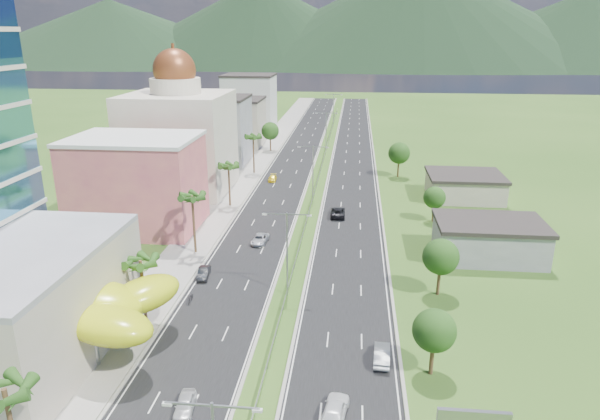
% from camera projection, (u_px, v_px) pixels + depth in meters
% --- Properties ---
extents(ground, '(500.00, 500.00, 0.00)m').
position_uv_depth(ground, '(276.00, 337.00, 58.50)').
color(ground, '#2D5119').
rests_on(ground, ground).
extents(road_left, '(11.00, 260.00, 0.04)m').
position_uv_depth(road_left, '(297.00, 155.00, 144.12)').
color(road_left, black).
rests_on(road_left, ground).
extents(road_right, '(11.00, 260.00, 0.04)m').
position_uv_depth(road_right, '(353.00, 157.00, 142.66)').
color(road_right, black).
rests_on(road_right, ground).
extents(sidewalk_left, '(7.00, 260.00, 0.12)m').
position_uv_depth(sidewalk_left, '(262.00, 154.00, 145.04)').
color(sidewalk_left, gray).
rests_on(sidewalk_left, ground).
extents(median_guardrail, '(0.10, 216.06, 0.76)m').
position_uv_depth(median_guardrail, '(320.00, 170.00, 126.21)').
color(median_guardrail, gray).
rests_on(median_guardrail, ground).
extents(streetlight_median_b, '(6.04, 0.25, 11.00)m').
position_uv_depth(streetlight_median_b, '(287.00, 245.00, 65.80)').
color(streetlight_median_b, gray).
rests_on(streetlight_median_b, ground).
extents(streetlight_median_c, '(6.04, 0.25, 11.00)m').
position_uv_depth(streetlight_median_c, '(313.00, 167.00, 103.52)').
color(streetlight_median_c, gray).
rests_on(streetlight_median_c, ground).
extents(streetlight_median_d, '(6.04, 0.25, 11.00)m').
position_uv_depth(streetlight_median_d, '(326.00, 128.00, 145.97)').
color(streetlight_median_d, gray).
rests_on(streetlight_median_d, ground).
extents(streetlight_median_e, '(6.04, 0.25, 11.00)m').
position_uv_depth(streetlight_median_e, '(333.00, 106.00, 188.42)').
color(streetlight_median_e, gray).
rests_on(streetlight_median_e, ground).
extents(lime_canopy, '(18.00, 15.00, 7.40)m').
position_uv_depth(lime_canopy, '(78.00, 305.00, 55.10)').
color(lime_canopy, '#B8C513').
rests_on(lime_canopy, ground).
extents(pink_shophouse, '(20.00, 15.00, 15.00)m').
position_uv_depth(pink_shophouse, '(137.00, 185.00, 89.04)').
color(pink_shophouse, '#C04F64').
rests_on(pink_shophouse, ground).
extents(domed_building, '(20.00, 20.00, 28.70)m').
position_uv_depth(domed_building, '(179.00, 136.00, 109.52)').
color(domed_building, beige).
rests_on(domed_building, ground).
extents(midrise_grey, '(16.00, 15.00, 16.00)m').
position_uv_depth(midrise_grey, '(215.00, 131.00, 134.06)').
color(midrise_grey, gray).
rests_on(midrise_grey, ground).
extents(midrise_beige, '(16.00, 15.00, 13.00)m').
position_uv_depth(midrise_beige, '(235.00, 123.00, 155.29)').
color(midrise_beige, '#A9A08B').
rests_on(midrise_beige, ground).
extents(midrise_white, '(16.00, 15.00, 18.00)m').
position_uv_depth(midrise_white, '(250.00, 104.00, 176.19)').
color(midrise_white, silver).
rests_on(midrise_white, ground).
extents(shed_near, '(15.00, 10.00, 5.00)m').
position_uv_depth(shed_near, '(489.00, 241.00, 78.56)').
color(shed_near, gray).
rests_on(shed_near, ground).
extents(shed_far, '(14.00, 12.00, 4.40)m').
position_uv_depth(shed_far, '(464.00, 187.00, 106.75)').
color(shed_far, '#A9A08B').
rests_on(shed_far, ground).
extents(palm_tree_a, '(3.60, 3.60, 9.10)m').
position_uv_depth(palm_tree_a, '(5.00, 395.00, 36.72)').
color(palm_tree_a, '#47301C').
rests_on(palm_tree_a, ground).
extents(palm_tree_b, '(3.60, 3.60, 8.10)m').
position_uv_depth(palm_tree_b, '(141.00, 264.00, 59.66)').
color(palm_tree_b, '#47301C').
rests_on(palm_tree_b, ground).
extents(palm_tree_c, '(3.60, 3.60, 9.60)m').
position_uv_depth(palm_tree_c, '(192.00, 199.00, 78.07)').
color(palm_tree_c, '#47301C').
rests_on(palm_tree_c, ground).
extents(palm_tree_d, '(3.60, 3.60, 8.60)m').
position_uv_depth(palm_tree_d, '(229.00, 168.00, 100.07)').
color(palm_tree_d, '#47301C').
rests_on(palm_tree_d, ground).
extents(palm_tree_e, '(3.60, 3.60, 9.40)m').
position_uv_depth(palm_tree_e, '(253.00, 138.00, 123.41)').
color(palm_tree_e, '#47301C').
rests_on(palm_tree_e, ground).
extents(leafy_tree_lfar, '(4.90, 4.90, 8.05)m').
position_uv_depth(leafy_tree_lfar, '(270.00, 131.00, 147.86)').
color(leafy_tree_lfar, '#47301C').
rests_on(leafy_tree_lfar, ground).
extents(leafy_tree_ra, '(4.20, 4.20, 6.90)m').
position_uv_depth(leafy_tree_ra, '(434.00, 331.00, 50.71)').
color(leafy_tree_ra, '#47301C').
rests_on(leafy_tree_ra, ground).
extents(leafy_tree_rb, '(4.55, 4.55, 7.47)m').
position_uv_depth(leafy_tree_rb, '(441.00, 257.00, 66.32)').
color(leafy_tree_rb, '#47301C').
rests_on(leafy_tree_rb, ground).
extents(leafy_tree_rc, '(3.85, 3.85, 6.33)m').
position_uv_depth(leafy_tree_rc, '(434.00, 198.00, 92.70)').
color(leafy_tree_rc, '#47301C').
rests_on(leafy_tree_rc, ground).
extents(leafy_tree_rd, '(4.90, 4.90, 8.05)m').
position_uv_depth(leafy_tree_rd, '(399.00, 153.00, 121.00)').
color(leafy_tree_rd, '#47301C').
rests_on(leafy_tree_rd, ground).
extents(mountain_ridge, '(860.00, 140.00, 90.00)m').
position_uv_depth(mountain_ridge, '(416.00, 69.00, 477.10)').
color(mountain_ridge, black).
rests_on(mountain_ridge, ground).
extents(car_white_near_left, '(2.02, 4.12, 1.35)m').
position_uv_depth(car_white_near_left, '(185.00, 405.00, 46.76)').
color(car_white_near_left, silver).
rests_on(car_white_near_left, road_left).
extents(car_dark_left, '(1.85, 4.15, 1.32)m').
position_uv_depth(car_dark_left, '(204.00, 273.00, 72.36)').
color(car_dark_left, black).
rests_on(car_dark_left, road_left).
extents(car_silver_mid_left, '(2.59, 4.84, 1.29)m').
position_uv_depth(car_silver_mid_left, '(260.00, 239.00, 84.12)').
color(car_silver_mid_left, '#B2B4BA').
rests_on(car_silver_mid_left, road_left).
extents(car_yellow_far_left, '(1.87, 4.25, 1.21)m').
position_uv_depth(car_yellow_far_left, '(272.00, 178.00, 119.23)').
color(car_yellow_far_left, gold).
rests_on(car_yellow_far_left, road_left).
extents(car_white_near_right, '(2.66, 5.16, 1.68)m').
position_uv_depth(car_white_near_right, '(335.00, 410.00, 45.92)').
color(car_white_near_right, white).
rests_on(car_white_near_right, road_right).
extents(car_silver_right, '(1.85, 4.66, 1.51)m').
position_uv_depth(car_silver_right, '(382.00, 354.00, 53.94)').
color(car_silver_right, '#A2A4A9').
rests_on(car_silver_right, road_right).
extents(car_dark_far_right, '(2.73, 5.66, 1.55)m').
position_uv_depth(car_dark_far_right, '(338.00, 212.00, 96.36)').
color(car_dark_far_right, black).
rests_on(car_dark_far_right, road_right).
extents(motorcycle, '(0.77, 2.21, 1.39)m').
position_uv_depth(motorcycle, '(190.00, 297.00, 65.83)').
color(motorcycle, black).
rests_on(motorcycle, road_left).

